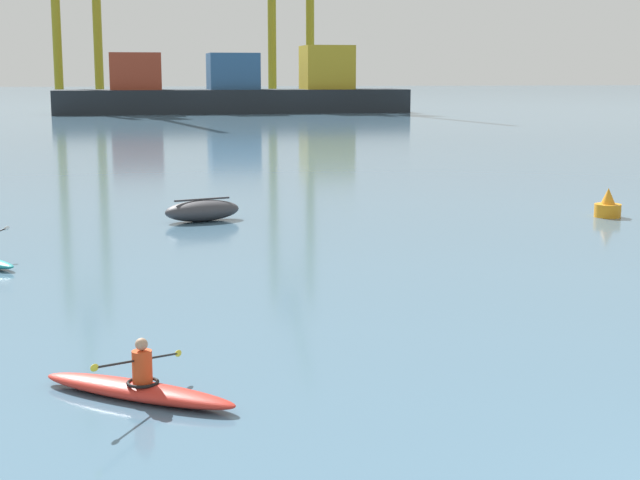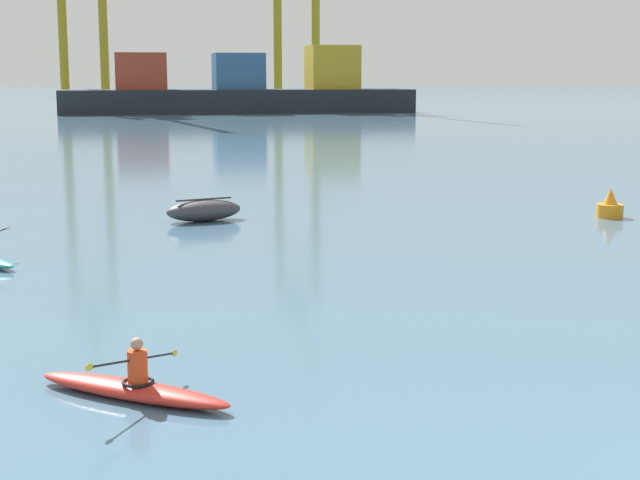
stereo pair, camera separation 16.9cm
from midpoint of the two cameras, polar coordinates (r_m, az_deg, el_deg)
container_barge at (r=122.56m, az=-4.73°, el=8.90°), size 44.30×8.86×8.51m
capsized_dinghy at (r=31.82m, az=-6.83°, el=1.77°), size 2.81×1.81×0.76m
channel_buoy at (r=33.91m, az=17.14°, el=1.91°), size 0.90×0.90×1.00m
kayak_red at (r=14.68m, az=-10.81°, el=-8.68°), size 3.07×2.54×0.95m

